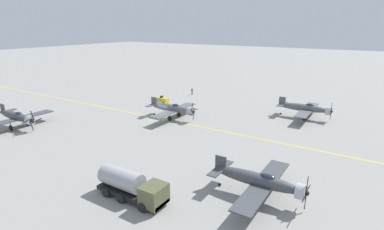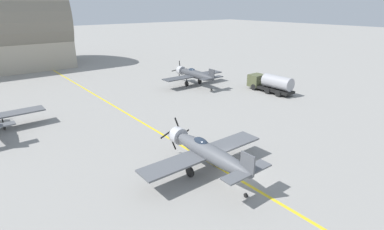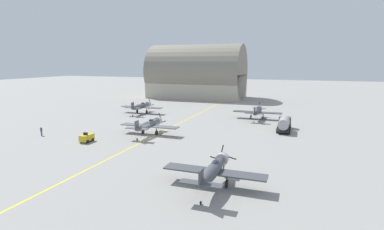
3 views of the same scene
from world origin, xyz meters
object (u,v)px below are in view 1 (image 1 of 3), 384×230
object	(u,v)px
airplane_far_right	(260,181)
airplane_mid_center	(173,108)
ground_crew_walking	(192,91)
fuel_tanker	(132,186)
airplane_far_left	(305,108)
tow_tractor	(163,100)
airplane_near_right	(17,117)

from	to	relation	value
airplane_far_right	airplane_mid_center	bearing A→B (deg)	-131.96
ground_crew_walking	airplane_far_right	bearing A→B (deg)	40.42
fuel_tanker	airplane_far_right	bearing A→B (deg)	122.68
airplane_far_left	ground_crew_walking	distance (m)	29.67
tow_tractor	airplane_mid_center	bearing A→B (deg)	47.26
airplane_mid_center	airplane_far_left	size ratio (longest dim) A/B	1.00
airplane_mid_center	tow_tractor	distance (m)	11.72
fuel_tanker	ground_crew_walking	world-z (taller)	fuel_tanker
airplane_near_right	fuel_tanker	bearing A→B (deg)	63.20
ground_crew_walking	fuel_tanker	bearing A→B (deg)	24.87
airplane_mid_center	airplane_far_right	size ratio (longest dim) A/B	1.00
airplane_far_right	ground_crew_walking	xyz separation A→B (m)	(-36.94, -31.46, -1.06)
airplane_far_right	airplane_near_right	bearing A→B (deg)	-93.83
airplane_near_right	ground_crew_walking	xyz separation A→B (m)	(-37.99, 11.96, -1.06)
airplane_far_left	ground_crew_walking	bearing A→B (deg)	-113.10
airplane_far_right	tow_tractor	distance (m)	41.20
fuel_tanker	tow_tractor	world-z (taller)	fuel_tanker
airplane_mid_center	airplane_far_right	distance (m)	29.57
airplane_near_right	fuel_tanker	xyz separation A→B (m)	(6.04, 32.36, -0.50)
airplane_near_right	fuel_tanker	size ratio (longest dim) A/B	1.50
airplane_mid_center	airplane_near_right	xyz separation A→B (m)	(18.74, -19.72, -0.00)
airplane_far_right	tow_tractor	world-z (taller)	airplane_far_right
airplane_far_left	airplane_far_right	xyz separation A→B (m)	(31.39, 2.33, 0.00)
airplane_mid_center	airplane_far_right	xyz separation A→B (m)	(17.69, 23.70, 0.00)
airplane_near_right	fuel_tanker	distance (m)	32.93
airplane_near_right	tow_tractor	world-z (taller)	airplane_near_right
fuel_tanker	tow_tractor	size ratio (longest dim) A/B	3.08
airplane_far_right	tow_tractor	size ratio (longest dim) A/B	4.62
tow_tractor	ground_crew_walking	xyz separation A→B (m)	(-11.34, 0.80, 0.16)
ground_crew_walking	airplane_mid_center	bearing A→B (deg)	21.96
airplane_mid_center	airplane_far_left	world-z (taller)	airplane_far_left
airplane_far_left	fuel_tanker	distance (m)	39.46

